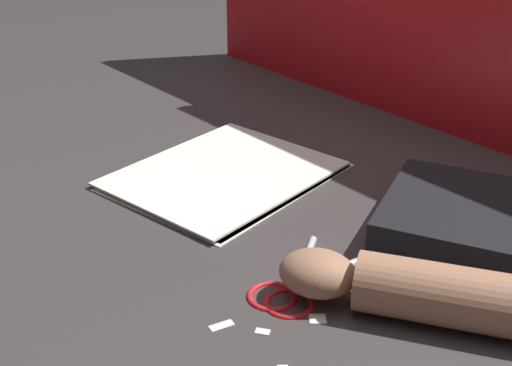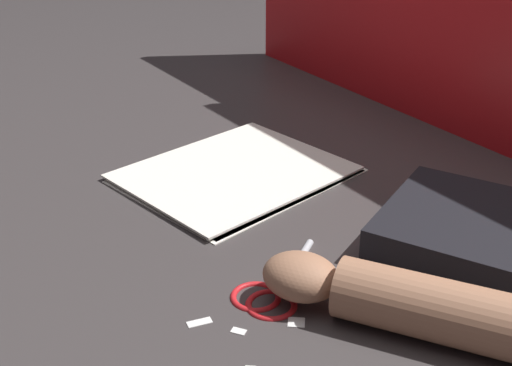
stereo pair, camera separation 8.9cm
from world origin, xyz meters
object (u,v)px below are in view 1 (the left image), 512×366
(paper_stack, at_px, (225,175))
(hand_forearm, at_px, (423,291))
(book_closed, at_px, (461,218))
(scissors, at_px, (292,287))

(paper_stack, xyz_separation_m, hand_forearm, (0.38, -0.11, 0.03))
(book_closed, relative_size, hand_forearm, 0.84)
(paper_stack, distance_m, book_closed, 0.34)
(book_closed, xyz_separation_m, scissors, (-0.08, -0.24, -0.02))
(book_closed, bearing_deg, paper_stack, -167.41)
(book_closed, bearing_deg, hand_forearm, -75.56)
(hand_forearm, bearing_deg, scissors, -159.51)
(scissors, xyz_separation_m, hand_forearm, (0.13, 0.05, 0.03))
(hand_forearm, bearing_deg, paper_stack, 163.49)
(paper_stack, distance_m, scissors, 0.30)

